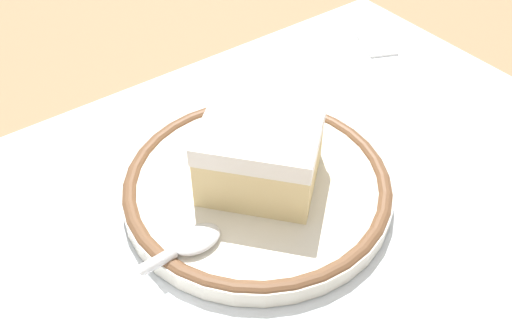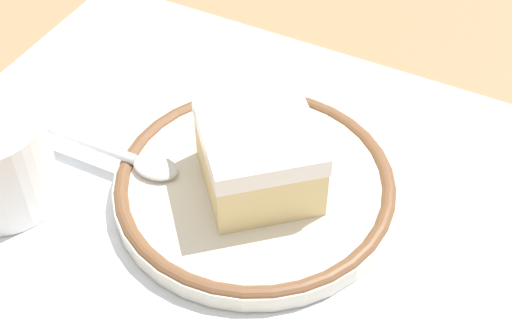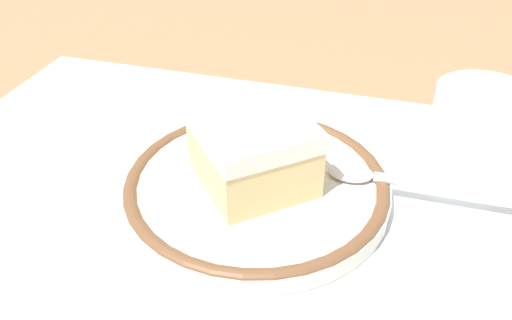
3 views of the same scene
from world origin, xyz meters
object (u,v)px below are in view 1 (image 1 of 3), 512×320
object	(u,v)px
cake_slice	(257,149)
spoon	(154,263)
plate	(256,184)
sugar_packet	(376,41)

from	to	relation	value
cake_slice	spoon	size ratio (longest dim) A/B	0.82
plate	cake_slice	bearing A→B (deg)	39.86
plate	sugar_packet	xyz separation A→B (m)	(0.23, 0.10, -0.01)
plate	sugar_packet	bearing A→B (deg)	23.47
plate	cake_slice	size ratio (longest dim) A/B	1.80
cake_slice	sugar_packet	world-z (taller)	cake_slice
sugar_packet	plate	bearing A→B (deg)	-156.53
cake_slice	spoon	bearing A→B (deg)	-164.59
spoon	plate	bearing A→B (deg)	14.53
plate	spoon	distance (m)	0.10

